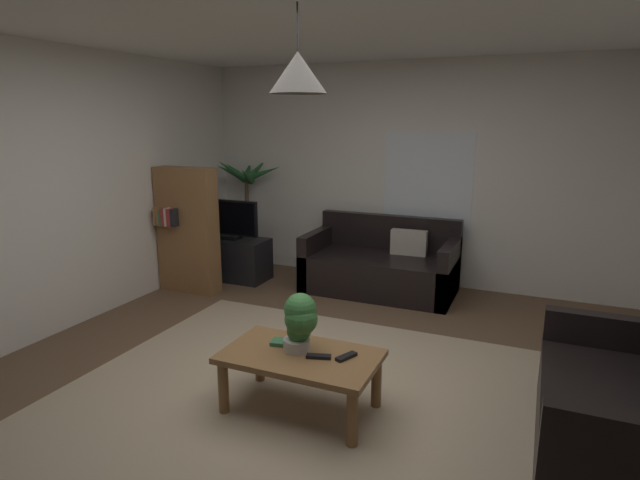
# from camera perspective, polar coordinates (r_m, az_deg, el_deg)

# --- Properties ---
(floor) EXTENTS (5.01, 5.68, 0.02)m
(floor) POSITION_cam_1_polar(r_m,az_deg,el_deg) (3.90, -1.84, -16.29)
(floor) COLOR brown
(floor) RESTS_ON ground
(rug) EXTENTS (3.26, 3.12, 0.01)m
(rug) POSITION_cam_1_polar(r_m,az_deg,el_deg) (3.74, -3.21, -17.48)
(rug) COLOR tan
(rug) RESTS_ON ground
(wall_back) EXTENTS (5.13, 0.06, 2.56)m
(wall_back) POSITION_cam_1_polar(r_m,az_deg,el_deg) (6.14, 9.70, 7.11)
(wall_back) COLOR silver
(wall_back) RESTS_ON ground
(wall_left) EXTENTS (0.06, 5.68, 2.56)m
(wall_left) POSITION_cam_1_polar(r_m,az_deg,el_deg) (5.08, -28.85, 4.41)
(wall_left) COLOR silver
(wall_left) RESTS_ON ground
(ceiling) EXTENTS (5.01, 5.68, 0.02)m
(ceiling) POSITION_cam_1_polar(r_m,az_deg,el_deg) (3.46, -2.18, 24.11)
(ceiling) COLOR white
(window_pane) EXTENTS (1.01, 0.01, 1.20)m
(window_pane) POSITION_cam_1_polar(r_m,az_deg,el_deg) (6.07, 11.76, 5.97)
(window_pane) COLOR white
(couch_under_window) EXTENTS (1.66, 0.85, 0.82)m
(couch_under_window) POSITION_cam_1_polar(r_m,az_deg,el_deg) (5.88, 6.72, -3.04)
(couch_under_window) COLOR black
(couch_under_window) RESTS_ON ground
(couch_right_side) EXTENTS (0.85, 1.44, 0.82)m
(couch_right_side) POSITION_cam_1_polar(r_m,az_deg,el_deg) (3.52, 30.85, -16.55)
(couch_right_side) COLOR black
(couch_right_side) RESTS_ON ground
(coffee_table) EXTENTS (1.03, 0.60, 0.40)m
(coffee_table) POSITION_cam_1_polar(r_m,az_deg,el_deg) (3.51, -2.16, -13.38)
(coffee_table) COLOR olive
(coffee_table) RESTS_ON ground
(book_on_table_0) EXTENTS (0.16, 0.13, 0.03)m
(book_on_table_0) POSITION_cam_1_polar(r_m,az_deg,el_deg) (3.62, -4.22, -11.20)
(book_on_table_0) COLOR #387247
(book_on_table_0) RESTS_ON coffee_table
(remote_on_table_0) EXTENTS (0.17, 0.09, 0.02)m
(remote_on_table_0) POSITION_cam_1_polar(r_m,az_deg,el_deg) (3.42, -0.14, -12.72)
(remote_on_table_0) COLOR black
(remote_on_table_0) RESTS_ON coffee_table
(remote_on_table_1) EXTENTS (0.11, 0.17, 0.02)m
(remote_on_table_1) POSITION_cam_1_polar(r_m,az_deg,el_deg) (3.42, 2.92, -12.72)
(remote_on_table_1) COLOR black
(remote_on_table_1) RESTS_ON coffee_table
(potted_plant_on_table) EXTENTS (0.23, 0.23, 0.39)m
(potted_plant_on_table) POSITION_cam_1_polar(r_m,az_deg,el_deg) (3.45, -2.22, -8.78)
(potted_plant_on_table) COLOR beige
(potted_plant_on_table) RESTS_ON coffee_table
(tv_stand) EXTENTS (0.90, 0.44, 0.50)m
(tv_stand) POSITION_cam_1_polar(r_m,az_deg,el_deg) (6.40, -9.67, -2.01)
(tv_stand) COLOR black
(tv_stand) RESTS_ON ground
(tv) EXTENTS (0.75, 0.16, 0.47)m
(tv) POSITION_cam_1_polar(r_m,az_deg,el_deg) (6.28, -9.95, 2.27)
(tv) COLOR black
(tv) RESTS_ON tv_stand
(potted_palm_corner) EXTENTS (0.92, 0.80, 1.47)m
(potted_palm_corner) POSITION_cam_1_polar(r_m,az_deg,el_deg) (6.79, -8.07, 2.92)
(potted_palm_corner) COLOR #4C4C51
(potted_palm_corner) RESTS_ON ground
(bookshelf_corner) EXTENTS (0.70, 0.31, 1.40)m
(bookshelf_corner) POSITION_cam_1_polar(r_m,az_deg,el_deg) (5.94, -14.44, 1.08)
(bookshelf_corner) COLOR olive
(bookshelf_corner) RESTS_ON ground
(pendant_lamp) EXTENTS (0.34, 0.34, 0.50)m
(pendant_lamp) POSITION_cam_1_polar(r_m,az_deg,el_deg) (3.15, -2.46, 17.97)
(pendant_lamp) COLOR black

